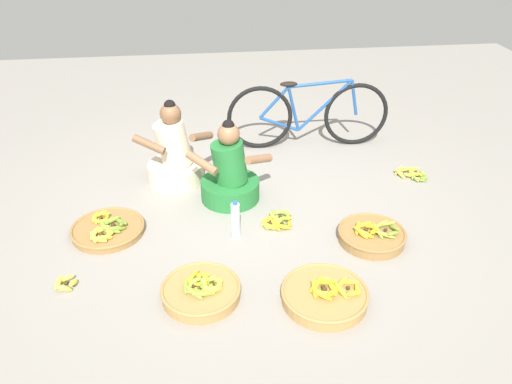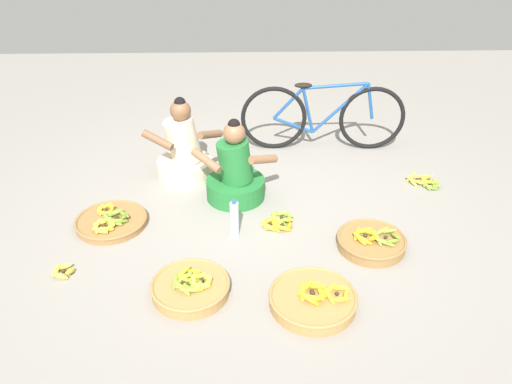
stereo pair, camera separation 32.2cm
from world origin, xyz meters
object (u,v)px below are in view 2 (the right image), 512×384
object	(u,v)px
banana_basket_mid_right	(191,287)
loose_bananas_back_right	(278,222)
banana_basket_back_left	(313,299)
banana_basket_front_left	(371,241)
vendor_woman_behind	(184,153)
loose_bananas_near_bicycle	(63,271)
vendor_woman_front	(235,174)
banana_basket_front_center	(111,221)
bicycle_leaning	(323,117)
water_bottle	(234,219)
loose_bananas_back_center	(425,182)

from	to	relation	value
banana_basket_mid_right	loose_bananas_back_right	bearing A→B (deg)	51.07
banana_basket_back_left	loose_bananas_back_right	world-z (taller)	banana_basket_back_left
banana_basket_front_left	vendor_woman_behind	bearing A→B (deg)	143.14
loose_bananas_near_bicycle	banana_basket_front_left	bearing A→B (deg)	6.43
vendor_woman_front	banana_basket_front_left	world-z (taller)	vendor_woman_front
loose_bananas_near_bicycle	banana_basket_front_center	bearing A→B (deg)	70.62
vendor_woman_front	bicycle_leaning	size ratio (longest dim) A/B	0.44
vendor_woman_front	banana_basket_back_left	bearing A→B (deg)	-69.26
loose_bananas_near_bicycle	water_bottle	world-z (taller)	water_bottle
banana_basket_front_left	loose_bananas_near_bicycle	xyz separation A→B (m)	(-2.29, -0.26, -0.03)
bicycle_leaning	banana_basket_front_center	xyz separation A→B (m)	(-1.92, -1.39, -0.32)
banana_basket_back_left	loose_bananas_back_center	world-z (taller)	banana_basket_back_left
vendor_woman_behind	loose_bananas_back_center	bearing A→B (deg)	-5.11
banana_basket_mid_right	loose_bananas_back_right	xyz separation A→B (m)	(0.65, 0.80, -0.02)
vendor_woman_front	banana_basket_front_center	bearing A→B (deg)	-157.92
vendor_woman_front	vendor_woman_behind	xyz separation A→B (m)	(-0.48, 0.38, 0.02)
banana_basket_mid_right	banana_basket_back_left	world-z (taller)	banana_basket_back_left
banana_basket_mid_right	water_bottle	distance (m)	0.74
water_bottle	vendor_woman_behind	bearing A→B (deg)	116.61
vendor_woman_front	loose_bananas_near_bicycle	size ratio (longest dim) A/B	4.51
vendor_woman_front	loose_bananas_near_bicycle	distance (m)	1.62
vendor_woman_front	vendor_woman_behind	size ratio (longest dim) A/B	0.94
bicycle_leaning	banana_basket_mid_right	size ratio (longest dim) A/B	3.13
vendor_woman_front	bicycle_leaning	distance (m)	1.34
bicycle_leaning	loose_bananas_near_bicycle	world-z (taller)	bicycle_leaning
bicycle_leaning	loose_bananas_near_bicycle	xyz separation A→B (m)	(-2.14, -2.01, -0.33)
vendor_woman_front	banana_basket_front_center	xyz separation A→B (m)	(-1.02, -0.41, -0.20)
loose_bananas_back_right	loose_bananas_back_center	bearing A→B (deg)	23.74
vendor_woman_behind	water_bottle	xyz separation A→B (m)	(0.48, -0.96, -0.11)
bicycle_leaning	banana_basket_front_center	world-z (taller)	bicycle_leaning
loose_bananas_back_right	loose_bananas_back_center	xyz separation A→B (m)	(1.43, 0.63, -0.00)
banana_basket_front_center	water_bottle	world-z (taller)	water_bottle
banana_basket_back_left	loose_bananas_back_right	xyz separation A→B (m)	(-0.17, 0.94, -0.02)
bicycle_leaning	banana_basket_mid_right	distance (m)	2.55
water_bottle	bicycle_leaning	bearing A→B (deg)	59.84
vendor_woman_front	banana_basket_back_left	size ratio (longest dim) A/B	1.28
bicycle_leaning	loose_bananas_back_center	size ratio (longest dim) A/B	5.55
vendor_woman_behind	loose_bananas_near_bicycle	bearing A→B (deg)	-118.08
bicycle_leaning	loose_bananas_back_center	distance (m)	1.23
banana_basket_mid_right	banana_basket_front_center	bearing A→B (deg)	130.97
vendor_woman_behind	banana_basket_front_center	size ratio (longest dim) A/B	1.38
banana_basket_front_center	loose_bananas_near_bicycle	bearing A→B (deg)	-109.38
vendor_woman_behind	bicycle_leaning	size ratio (longest dim) A/B	0.47
banana_basket_front_center	loose_bananas_back_center	xyz separation A→B (m)	(2.80, 0.60, -0.01)
water_bottle	loose_bananas_back_center	bearing A→B (deg)	23.01
water_bottle	banana_basket_mid_right	bearing A→B (deg)	-113.49
banana_basket_front_center	banana_basket_back_left	bearing A→B (deg)	-32.21
banana_basket_front_center	water_bottle	bearing A→B (deg)	-8.98
vendor_woman_behind	loose_bananas_near_bicycle	world-z (taller)	vendor_woman_behind
vendor_woman_front	banana_basket_back_left	world-z (taller)	vendor_woman_front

